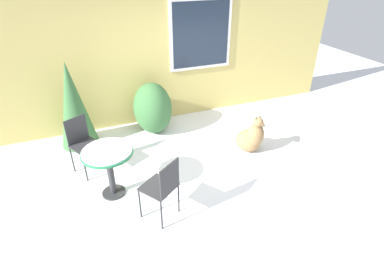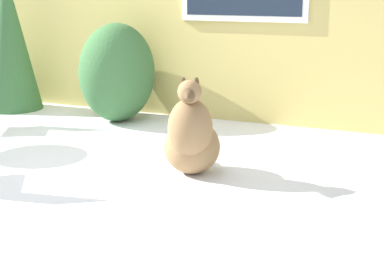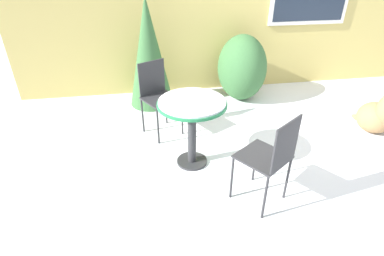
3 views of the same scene
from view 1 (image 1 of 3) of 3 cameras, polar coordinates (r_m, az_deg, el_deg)
The scene contains 8 objects.
ground_plane at distance 5.07m, azimuth 2.49°, elevation -8.56°, with size 16.00×16.00×0.00m, color white.
house_wall at distance 6.24m, azimuth -5.18°, elevation 16.17°, with size 8.00×0.10×3.38m.
shrub_left at distance 6.05m, azimuth -7.50°, elevation 3.78°, with size 0.76×0.91×1.04m.
evergreen_bush at distance 5.85m, azimuth -21.65°, elevation 4.08°, with size 0.68×0.68×1.63m.
patio_table at distance 4.46m, azimuth -15.64°, elevation -5.79°, with size 0.74×0.74×0.79m.
patio_chair_near_table at distance 5.17m, azimuth -20.06°, elevation -2.51°, with size 0.56×0.56×0.94m.
patio_chair_far_side at distance 4.00m, azimuth -5.61°, elevation -11.00°, with size 0.57×0.57×0.94m.
dog at distance 5.55m, azimuth 11.18°, elevation -1.86°, with size 0.55×0.65×0.77m.
Camera 1 is at (-1.64, -3.63, 3.13)m, focal length 28.00 mm.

